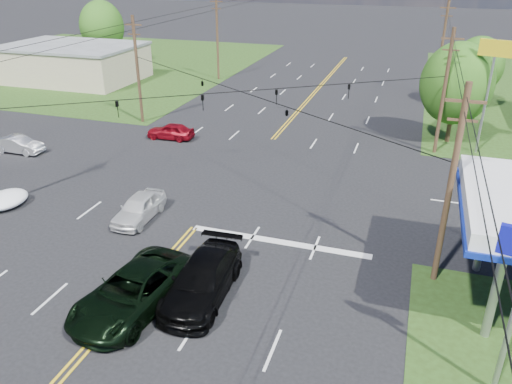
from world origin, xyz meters
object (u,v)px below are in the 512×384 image
(pole_left_far, at_px, (217,37))
(tree_far_l, at_px, (102,26))
(tree_right_a, at_px, (457,84))
(pickup_dkgreen, at_px, (133,291))
(pole_right_far, at_px, (442,48))
(suv_black, at_px, (202,280))
(pole_se, at_px, (450,186))
(pole_ne, at_px, (444,91))
(pickup_white, at_px, (139,208))
(pole_nw, at_px, (138,69))
(retail_nw, at_px, (73,64))
(tree_right_b, at_px, (478,66))
(sedan_silver, at_px, (19,145))

(pole_left_far, bearing_deg, tree_far_l, 168.11)
(tree_far_l, bearing_deg, tree_right_a, -23.50)
(pickup_dkgreen, bearing_deg, pole_right_far, 81.71)
(suv_black, bearing_deg, pole_se, 22.16)
(tree_far_l, bearing_deg, pole_ne, -27.07)
(pole_se, xyz_separation_m, pole_left_far, (-26.00, 37.00, 0.25))
(tree_right_a, bearing_deg, pole_right_far, 93.58)
(pole_ne, height_order, pickup_white, pole_ne)
(pole_se, bearing_deg, pole_nw, 145.30)
(tree_far_l, distance_m, suv_black, 57.67)
(pole_nw, distance_m, tree_far_l, 29.83)
(pole_nw, distance_m, pickup_white, 19.92)
(retail_nw, relative_size, suv_black, 2.66)
(tree_far_l, bearing_deg, tree_right_b, -9.37)
(tree_right_a, distance_m, pickup_white, 26.89)
(sedan_silver, bearing_deg, suv_black, -121.13)
(pole_right_far, bearing_deg, tree_right_b, -48.81)
(pole_left_far, relative_size, pickup_dkgreen, 1.55)
(tree_right_a, bearing_deg, pickup_dkgreen, -116.27)
(tree_right_a, distance_m, tree_far_l, 50.16)
(retail_nw, xyz_separation_m, tree_right_a, (44.00, -10.00, 2.87))
(tree_right_b, bearing_deg, tree_right_a, -101.77)
(retail_nw, height_order, pole_se, pole_se)
(tree_right_a, bearing_deg, tree_far_l, 156.50)
(pickup_dkgreen, height_order, pickup_white, pickup_dkgreen)
(suv_black, bearing_deg, pickup_white, 136.47)
(pole_nw, bearing_deg, tree_far_l, 129.56)
(pole_left_far, distance_m, pole_right_far, 26.00)
(pole_ne, relative_size, pole_right_far, 0.95)
(retail_nw, height_order, suv_black, retail_nw)
(tree_right_b, bearing_deg, sedan_silver, -143.99)
(retail_nw, bearing_deg, pole_se, -35.79)
(sedan_silver, bearing_deg, pole_ne, -72.53)
(pole_right_far, relative_size, pickup_white, 2.31)
(pole_ne, bearing_deg, tree_far_l, 152.93)
(suv_black, relative_size, pickup_white, 1.39)
(pickup_white, bearing_deg, tree_far_l, 124.44)
(retail_nw, bearing_deg, pole_left_far, 19.44)
(pole_nw, relative_size, pickup_dkgreen, 1.47)
(pickup_dkgreen, height_order, suv_black, pickup_dkgreen)
(pole_right_far, distance_m, pickup_white, 39.85)
(pole_left_far, bearing_deg, retail_nw, -160.56)
(pole_ne, bearing_deg, pole_nw, 180.00)
(tree_right_a, bearing_deg, retail_nw, 167.20)
(pole_nw, bearing_deg, pickup_white, -60.80)
(pole_ne, bearing_deg, pickup_dkgreen, -117.17)
(pole_ne, xyz_separation_m, pole_left_far, (-26.00, 19.00, 0.25))
(pole_right_far, distance_m, suv_black, 43.02)
(pole_nw, xyz_separation_m, tree_right_a, (27.00, 3.00, -0.05))
(pole_right_far, distance_m, sedan_silver, 42.90)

